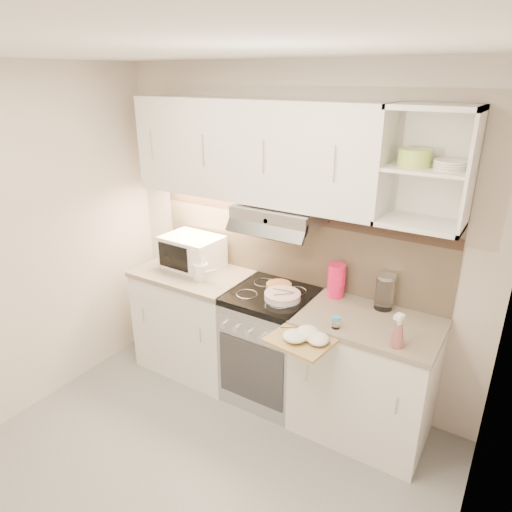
{
  "coord_description": "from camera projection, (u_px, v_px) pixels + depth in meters",
  "views": [
    {
      "loc": [
        1.51,
        -1.53,
        2.4
      ],
      "look_at": [
        -0.04,
        0.95,
        1.23
      ],
      "focal_mm": 32.0,
      "sensor_mm": 36.0,
      "label": 1
    }
  ],
  "objects": [
    {
      "name": "worktop_right",
      "position": [
        370.0,
        322.0,
        3.0
      ],
      "size": [
        0.92,
        0.62,
        0.04
      ],
      "primitive_type": "cube",
      "color": "gray",
      "rests_on": "base_cabinet_right"
    },
    {
      "name": "dish_towel",
      "position": [
        309.0,
        333.0,
        2.8
      ],
      "size": [
        0.36,
        0.33,
        0.08
      ],
      "primitive_type": null,
      "rotation": [
        0.0,
        0.0,
        -0.33
      ],
      "color": "white",
      "rests_on": "cutting_board"
    },
    {
      "name": "pink_pitcher",
      "position": [
        336.0,
        280.0,
        3.27
      ],
      "size": [
        0.13,
        0.12,
        0.25
      ],
      "rotation": [
        0.0,
        0.0,
        -0.38
      ],
      "color": "#FF1753",
      "rests_on": "worktop_right"
    },
    {
      "name": "cutting_board",
      "position": [
        302.0,
        339.0,
        2.83
      ],
      "size": [
        0.42,
        0.39,
        0.02
      ],
      "primitive_type": "cube",
      "rotation": [
        0.0,
        0.0,
        -0.13
      ],
      "color": "tan",
      "rests_on": "base_cabinet_right"
    },
    {
      "name": "base_cabinet_right",
      "position": [
        364.0,
        379.0,
        3.17
      ],
      "size": [
        0.9,
        0.6,
        0.86
      ],
      "primitive_type": "cube",
      "color": "white",
      "rests_on": "ground"
    },
    {
      "name": "spray_bottle",
      "position": [
        398.0,
        333.0,
        2.67
      ],
      "size": [
        0.09,
        0.09,
        0.23
      ],
      "rotation": [
        0.0,
        0.0,
        -0.25
      ],
      "color": "pink",
      "rests_on": "worktop_right"
    },
    {
      "name": "spice_jar",
      "position": [
        336.0,
        322.0,
        2.88
      ],
      "size": [
        0.05,
        0.05,
        0.08
      ],
      "rotation": [
        0.0,
        0.0,
        -0.06
      ],
      "color": "silver",
      "rests_on": "worktop_right"
    },
    {
      "name": "plate_stack",
      "position": [
        282.0,
        296.0,
        3.26
      ],
      "size": [
        0.26,
        0.26,
        0.06
      ],
      "rotation": [
        0.0,
        0.0,
        0.32
      ],
      "color": "silver",
      "rests_on": "electric_range"
    },
    {
      "name": "room_shell",
      "position": [
        207.0,
        225.0,
        2.52
      ],
      "size": [
        3.04,
        2.84,
        2.52
      ],
      "color": "beige",
      "rests_on": "ground"
    },
    {
      "name": "microwave",
      "position": [
        192.0,
        252.0,
        3.78
      ],
      "size": [
        0.48,
        0.37,
        0.27
      ],
      "rotation": [
        0.0,
        0.0,
        -0.03
      ],
      "color": "white",
      "rests_on": "worktop_left"
    },
    {
      "name": "bread_loaf",
      "position": [
        279.0,
        287.0,
        3.41
      ],
      "size": [
        0.19,
        0.19,
        0.05
      ],
      "primitive_type": "cylinder",
      "color": "#9E6439",
      "rests_on": "electric_range"
    },
    {
      "name": "ground",
      "position": [
        181.0,
        489.0,
        2.83
      ],
      "size": [
        3.0,
        3.0,
        0.0
      ],
      "primitive_type": "plane",
      "color": "gray",
      "rests_on": "ground"
    },
    {
      "name": "worktop_left",
      "position": [
        193.0,
        273.0,
        3.74
      ],
      "size": [
        0.92,
        0.62,
        0.04
      ],
      "primitive_type": "cube",
      "color": "gray",
      "rests_on": "base_cabinet_left"
    },
    {
      "name": "glass_jar",
      "position": [
        385.0,
        292.0,
        3.1
      ],
      "size": [
        0.13,
        0.13,
        0.25
      ],
      "rotation": [
        0.0,
        0.0,
        0.05
      ],
      "color": "silver",
      "rests_on": "worktop_right"
    },
    {
      "name": "electric_range",
      "position": [
        271.0,
        345.0,
        3.53
      ],
      "size": [
        0.6,
        0.6,
        0.9
      ],
      "color": "#B7B7BC",
      "rests_on": "ground"
    },
    {
      "name": "watering_can",
      "position": [
        201.0,
        271.0,
        3.57
      ],
      "size": [
        0.23,
        0.12,
        0.2
      ],
      "rotation": [
        0.0,
        0.0,
        -0.04
      ],
      "color": "white",
      "rests_on": "worktop_left"
    },
    {
      "name": "base_cabinet_left",
      "position": [
        196.0,
        321.0,
        3.91
      ],
      "size": [
        0.9,
        0.6,
        0.86
      ],
      "primitive_type": "cube",
      "color": "white",
      "rests_on": "ground"
    }
  ]
}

